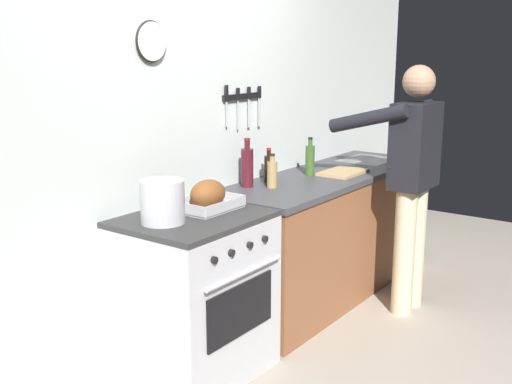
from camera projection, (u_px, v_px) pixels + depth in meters
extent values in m
cube|color=silver|center=(169.00, 131.00, 3.60)|extent=(6.00, 0.10, 2.60)
cube|color=black|center=(242.00, 96.00, 4.01)|extent=(0.39, 0.02, 0.04)
cube|color=silver|center=(227.00, 114.00, 3.89)|extent=(0.01, 0.00, 0.15)
cube|color=black|center=(227.00, 93.00, 3.86)|extent=(0.02, 0.02, 0.10)
cube|color=silver|center=(238.00, 115.00, 3.99)|extent=(0.01, 0.00, 0.19)
cube|color=black|center=(238.00, 94.00, 3.96)|extent=(0.02, 0.02, 0.08)
cube|color=silver|center=(249.00, 113.00, 4.08)|extent=(0.02, 0.00, 0.18)
cube|color=black|center=(249.00, 93.00, 4.05)|extent=(0.02, 0.02, 0.08)
cube|color=silver|center=(259.00, 112.00, 4.17)|extent=(0.02, 0.00, 0.19)
cube|color=black|center=(259.00, 92.00, 4.14)|extent=(0.02, 0.02, 0.08)
cylinder|color=white|center=(151.00, 41.00, 3.30)|extent=(0.20, 0.02, 0.20)
torus|color=black|center=(151.00, 41.00, 3.30)|extent=(0.22, 0.02, 0.22)
cube|color=brown|center=(325.00, 237.00, 4.54)|extent=(2.00, 0.62, 0.86)
cube|color=#3D3D42|center=(327.00, 176.00, 4.44)|extent=(2.03, 0.65, 0.04)
cube|color=#B2B5B7|center=(367.00, 166.00, 4.99)|extent=(0.44, 0.36, 0.11)
cube|color=#BCBCC1|center=(195.00, 299.00, 3.42)|extent=(0.76, 0.62, 0.87)
cube|color=black|center=(241.00, 310.00, 3.23)|extent=(0.53, 0.01, 0.28)
cube|color=#2D2D2D|center=(193.00, 219.00, 3.32)|extent=(0.76, 0.62, 0.03)
cylinder|color=black|center=(214.00, 260.00, 2.99)|extent=(0.04, 0.02, 0.04)
cylinder|color=black|center=(232.00, 253.00, 3.10)|extent=(0.04, 0.02, 0.04)
cylinder|color=black|center=(250.00, 245.00, 3.22)|extent=(0.04, 0.02, 0.04)
cylinder|color=black|center=(265.00, 239.00, 3.32)|extent=(0.04, 0.02, 0.04)
cylinder|color=silver|center=(245.00, 273.00, 3.17)|extent=(0.61, 0.02, 0.02)
cylinder|color=#C6B793|center=(404.00, 253.00, 4.20)|extent=(0.14, 0.14, 0.86)
cylinder|color=#C6B793|center=(414.00, 246.00, 4.34)|extent=(0.14, 0.14, 0.86)
cube|color=black|center=(415.00, 146.00, 4.11)|extent=(0.38, 0.22, 0.56)
sphere|color=#9E755B|center=(419.00, 81.00, 4.02)|extent=(0.21, 0.21, 0.21)
cylinder|color=black|center=(368.00, 119.00, 4.04)|extent=(0.09, 0.55, 0.22)
cylinder|color=black|center=(395.00, 113.00, 4.37)|extent=(0.09, 0.55, 0.22)
cube|color=#B7B7BC|center=(208.00, 209.00, 3.44)|extent=(0.34, 0.25, 0.01)
cube|color=#B7B7BC|center=(226.00, 206.00, 3.36)|extent=(0.34, 0.01, 0.05)
cube|color=#B7B7BC|center=(191.00, 199.00, 3.51)|extent=(0.34, 0.01, 0.05)
cube|color=#B7B7BC|center=(187.00, 209.00, 3.30)|extent=(0.01, 0.25, 0.05)
cube|color=#B7B7BC|center=(227.00, 197.00, 3.57)|extent=(0.01, 0.25, 0.05)
ellipsoid|color=brown|center=(208.00, 194.00, 3.42)|extent=(0.23, 0.16, 0.15)
cylinder|color=#B7B7BC|center=(163.00, 202.00, 3.16)|extent=(0.22, 0.22, 0.22)
cube|color=tan|center=(343.00, 172.00, 4.42)|extent=(0.36, 0.24, 0.02)
cylinder|color=#47141E|center=(247.00, 168.00, 3.98)|extent=(0.08, 0.08, 0.24)
cylinder|color=#47141E|center=(247.00, 145.00, 3.95)|extent=(0.04, 0.04, 0.05)
cylinder|color=maroon|center=(247.00, 139.00, 3.94)|extent=(0.04, 0.04, 0.01)
cylinder|color=black|center=(269.00, 169.00, 4.12)|extent=(0.06, 0.06, 0.18)
cylinder|color=black|center=(269.00, 153.00, 4.10)|extent=(0.03, 0.03, 0.04)
cylinder|color=#B21919|center=(269.00, 149.00, 4.09)|extent=(0.03, 0.03, 0.01)
cylinder|color=#997F4C|center=(272.00, 175.00, 3.97)|extent=(0.07, 0.07, 0.17)
cylinder|color=#997F4C|center=(272.00, 159.00, 3.94)|extent=(0.03, 0.03, 0.04)
cylinder|color=black|center=(272.00, 155.00, 3.94)|extent=(0.03, 0.03, 0.01)
cylinder|color=#385623|center=(310.00, 161.00, 4.35)|extent=(0.06, 0.06, 0.21)
cylinder|color=#385623|center=(310.00, 143.00, 4.32)|extent=(0.03, 0.03, 0.05)
cylinder|color=black|center=(310.00, 138.00, 4.32)|extent=(0.03, 0.03, 0.01)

